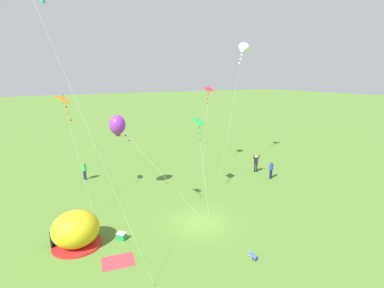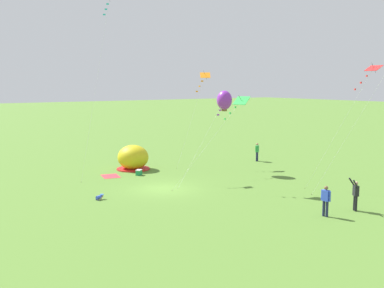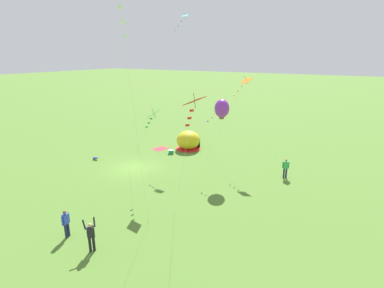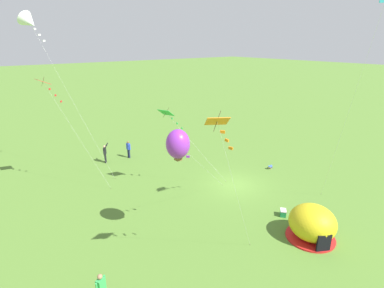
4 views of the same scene
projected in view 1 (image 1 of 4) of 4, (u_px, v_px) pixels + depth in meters
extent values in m
plane|color=#517A2D|center=(199.00, 223.00, 20.17)|extent=(300.00, 300.00, 0.00)
ellipsoid|color=gold|center=(76.00, 229.00, 17.28)|extent=(2.70, 2.60, 2.10)
cylinder|color=red|center=(77.00, 244.00, 17.50)|extent=(2.81, 2.81, 0.10)
cube|color=black|center=(54.00, 237.00, 17.33)|extent=(0.48, 0.76, 1.10)
cube|color=#CC333D|center=(118.00, 261.00, 15.97)|extent=(1.92, 1.60, 0.01)
cube|color=#1E8C4C|center=(121.00, 237.00, 18.09)|extent=(0.61, 0.63, 0.38)
cube|color=white|center=(121.00, 233.00, 18.04)|extent=(0.62, 0.64, 0.06)
cylinder|color=blue|center=(254.00, 257.00, 16.11)|extent=(0.31, 0.37, 0.22)
sphere|color=tan|center=(250.00, 254.00, 16.27)|extent=(0.19, 0.19, 0.19)
cylinder|color=#3F72CC|center=(250.00, 253.00, 16.25)|extent=(0.24, 0.24, 0.06)
cylinder|color=tan|center=(251.00, 258.00, 16.14)|extent=(0.07, 0.07, 0.17)
cylinder|color=tan|center=(253.00, 256.00, 16.28)|extent=(0.07, 0.07, 0.17)
cylinder|color=navy|center=(255.00, 260.00, 16.00)|extent=(0.09, 0.09, 0.13)
cylinder|color=navy|center=(257.00, 259.00, 16.12)|extent=(0.09, 0.09, 0.13)
cylinder|color=black|center=(257.00, 168.00, 30.79)|extent=(0.15, 0.15, 0.88)
cylinder|color=black|center=(255.00, 168.00, 30.78)|extent=(0.15, 0.15, 0.88)
cube|color=black|center=(256.00, 161.00, 30.62)|extent=(0.45, 0.40, 0.60)
sphere|color=tan|center=(256.00, 157.00, 30.52)|extent=(0.22, 0.22, 0.22)
cylinder|color=black|center=(259.00, 157.00, 30.37)|extent=(0.22, 0.39, 0.50)
cylinder|color=black|center=(254.00, 157.00, 30.37)|extent=(0.31, 0.35, 0.50)
cylinder|color=#1E2347|center=(84.00, 175.00, 28.53)|extent=(0.15, 0.15, 0.88)
cylinder|color=#1E2347|center=(86.00, 175.00, 28.42)|extent=(0.15, 0.15, 0.88)
cube|color=green|center=(84.00, 168.00, 28.31)|extent=(0.39, 0.45, 0.60)
sphere|color=#9E7051|center=(84.00, 163.00, 28.21)|extent=(0.22, 0.22, 0.22)
cylinder|color=green|center=(82.00, 167.00, 28.44)|extent=(0.09, 0.09, 0.58)
cylinder|color=green|center=(86.00, 168.00, 28.18)|extent=(0.09, 0.09, 0.58)
cylinder|color=#1E2347|center=(270.00, 174.00, 28.67)|extent=(0.15, 0.15, 0.88)
cylinder|color=#1E2347|center=(271.00, 174.00, 28.79)|extent=(0.15, 0.15, 0.88)
cube|color=blue|center=(271.00, 167.00, 28.57)|extent=(0.41, 0.29, 0.60)
sphere|color=brown|center=(271.00, 163.00, 28.47)|extent=(0.22, 0.22, 0.22)
cylinder|color=blue|center=(270.00, 167.00, 28.41)|extent=(0.09, 0.09, 0.58)
cylinder|color=blue|center=(273.00, 166.00, 28.72)|extent=(0.09, 0.09, 0.58)
cylinder|color=silver|center=(156.00, 168.00, 22.36)|extent=(3.51, 6.79, 5.90)
cylinder|color=brown|center=(200.00, 216.00, 21.05)|extent=(0.03, 0.03, 0.06)
ellipsoid|color=purple|center=(117.00, 125.00, 23.66)|extent=(1.27, 1.27, 1.58)
cube|color=brown|center=(118.00, 135.00, 23.84)|extent=(0.32, 0.32, 0.23)
cube|color=purple|center=(122.00, 130.00, 23.53)|extent=(0.21, 0.13, 0.12)
cube|color=purple|center=(125.00, 135.00, 23.42)|extent=(0.21, 0.14, 0.12)
cube|color=purple|center=(129.00, 140.00, 23.30)|extent=(0.19, 0.18, 0.12)
cylinder|color=silver|center=(203.00, 167.00, 22.33)|extent=(1.84, 4.51, 6.12)
cylinder|color=brown|center=(209.00, 219.00, 20.66)|extent=(0.03, 0.03, 0.06)
cube|color=green|center=(198.00, 121.00, 23.98)|extent=(1.22, 1.14, 0.56)
cylinder|color=#332314|center=(198.00, 121.00, 23.98)|extent=(0.19, 0.43, 0.69)
cube|color=green|center=(199.00, 128.00, 23.67)|extent=(0.21, 0.12, 0.12)
cube|color=green|center=(199.00, 134.00, 23.40)|extent=(0.21, 0.11, 0.12)
cube|color=green|center=(200.00, 140.00, 23.13)|extent=(0.21, 0.13, 0.12)
cylinder|color=silver|center=(78.00, 157.00, 21.52)|extent=(0.84, 3.58, 8.01)
cylinder|color=brown|center=(94.00, 216.00, 21.13)|extent=(0.03, 0.03, 0.06)
cube|color=orange|center=(63.00, 99.00, 21.92)|extent=(1.14, 1.18, 0.50)
cylinder|color=#332314|center=(63.00, 99.00, 21.91)|extent=(0.13, 0.47, 0.76)
cube|color=orange|center=(66.00, 107.00, 21.75)|extent=(0.20, 0.16, 0.12)
cube|color=orange|center=(68.00, 113.00, 21.60)|extent=(0.20, 0.06, 0.12)
cube|color=orange|center=(71.00, 120.00, 21.46)|extent=(0.21, 0.12, 0.12)
cylinder|color=silver|center=(232.00, 110.00, 31.04)|extent=(5.33, 3.58, 12.40)
cylinder|color=brown|center=(220.00, 176.00, 29.60)|extent=(0.03, 0.03, 0.06)
cone|color=white|center=(243.00, 50.00, 32.47)|extent=(2.01, 1.92, 1.63)
cube|color=white|center=(242.00, 55.00, 32.22)|extent=(0.15, 0.21, 0.12)
cube|color=white|center=(240.00, 59.00, 32.00)|extent=(0.12, 0.21, 0.12)
cube|color=white|center=(239.00, 63.00, 31.79)|extent=(0.11, 0.21, 0.12)
cylinder|color=silver|center=(90.00, 135.00, 13.38)|extent=(3.91, 4.33, 14.25)
cylinder|color=brown|center=(154.00, 285.00, 14.14)|extent=(0.03, 0.03, 0.06)
cube|color=#33B7D1|center=(43.00, 1.00, 12.65)|extent=(0.18, 0.19, 0.12)
cylinder|color=silver|center=(206.00, 131.00, 30.77)|extent=(2.77, 3.13, 8.28)
cylinder|color=brown|center=(202.00, 175.00, 29.69)|extent=(0.03, 0.03, 0.06)
cube|color=red|center=(209.00, 89.00, 31.83)|extent=(0.95, 0.88, 0.39)
cylinder|color=#332314|center=(209.00, 89.00, 31.83)|extent=(0.22, 0.25, 0.68)
cube|color=red|center=(208.00, 94.00, 31.55)|extent=(0.20, 0.17, 0.12)
cube|color=red|center=(208.00, 99.00, 31.31)|extent=(0.20, 0.16, 0.12)
cube|color=red|center=(207.00, 103.00, 31.07)|extent=(0.20, 0.17, 0.12)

